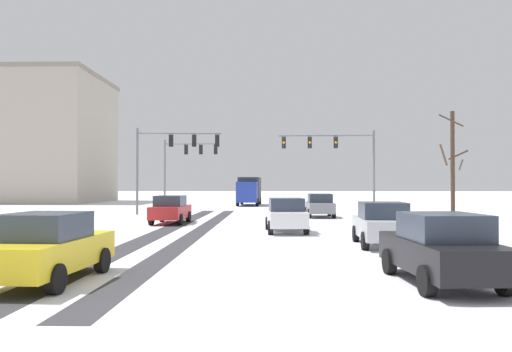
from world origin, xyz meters
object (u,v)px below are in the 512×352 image
object	(u,v)px
car_silver_fourth	(382,224)
bare_tree_sidewalk_mid	(452,162)
car_black_sixth	(441,248)
traffic_signal_near_right	(335,152)
car_red_second	(171,209)
traffic_signal_near_left	(171,151)
car_yellow_cab_fifth	(47,247)
box_truck_delivery	(249,190)
car_grey_lead	(320,205)
car_white_third	(286,215)
traffic_signal_far_left	(186,158)

from	to	relation	value
car_silver_fourth	bare_tree_sidewalk_mid	world-z (taller)	bare_tree_sidewalk_mid
bare_tree_sidewalk_mid	car_black_sixth	bearing A→B (deg)	-110.73
traffic_signal_near_right	car_red_second	size ratio (longest dim) A/B	1.81
car_red_second	traffic_signal_near_right	bearing A→B (deg)	43.59
traffic_signal_near_left	bare_tree_sidewalk_mid	bearing A→B (deg)	-7.46
car_yellow_cab_fifth	car_black_sixth	size ratio (longest dim) A/B	1.00
box_truck_delivery	car_grey_lead	bearing A→B (deg)	-73.69
box_truck_delivery	car_yellow_cab_fifth	bearing A→B (deg)	-94.23
car_grey_lead	car_white_third	size ratio (longest dim) A/B	0.98
car_grey_lead	car_yellow_cab_fifth	xyz separation A→B (m)	(-8.73, -23.10, 0.00)
car_red_second	car_black_sixth	world-z (taller)	same
car_silver_fourth	car_black_sixth	xyz separation A→B (m)	(-0.27, -7.07, 0.00)
car_grey_lead	box_truck_delivery	xyz separation A→B (m)	(-5.61, 19.16, 0.82)
car_white_third	traffic_signal_near_right	bearing A→B (deg)	74.00
traffic_signal_near_right	car_black_sixth	size ratio (longest dim) A/B	1.79
car_red_second	bare_tree_sidewalk_mid	bearing A→B (deg)	17.79
traffic_signal_far_left	car_red_second	distance (m)	18.84
traffic_signal_near_left	car_silver_fourth	size ratio (longest dim) A/B	1.56
car_white_third	car_silver_fourth	distance (m)	6.20
traffic_signal_far_left	car_black_sixth	size ratio (longest dim) A/B	1.55
car_white_third	car_black_sixth	bearing A→B (deg)	-75.83
traffic_signal_far_left	traffic_signal_near_right	distance (m)	15.24
traffic_signal_near_left	car_black_sixth	bearing A→B (deg)	-66.49
car_yellow_cab_fifth	car_black_sixth	bearing A→B (deg)	0.00
car_red_second	traffic_signal_far_left	bearing A→B (deg)	96.57
car_black_sixth	car_grey_lead	bearing A→B (deg)	90.93
car_silver_fourth	bare_tree_sidewalk_mid	bearing A→B (deg)	62.18
car_grey_lead	car_silver_fourth	bearing A→B (deg)	-87.71
car_grey_lead	car_silver_fourth	distance (m)	16.04
traffic_signal_near_right	car_silver_fourth	size ratio (longest dim) A/B	1.79
car_silver_fourth	car_yellow_cab_fifth	world-z (taller)	same
traffic_signal_far_left	traffic_signal_near_left	distance (m)	9.79
traffic_signal_near_left	car_yellow_cab_fifth	size ratio (longest dim) A/B	1.56
car_black_sixth	bare_tree_sidewalk_mid	world-z (taller)	bare_tree_sidewalk_mid
car_grey_lead	bare_tree_sidewalk_mid	distance (m)	9.63
car_red_second	car_grey_lead	bearing A→B (deg)	32.13
traffic_signal_near_left	car_silver_fourth	bearing A→B (deg)	-58.48
car_black_sixth	box_truck_delivery	bearing A→B (deg)	98.05
car_grey_lead	car_black_sixth	bearing A→B (deg)	-89.07
traffic_signal_far_left	car_grey_lead	size ratio (longest dim) A/B	1.58
traffic_signal_near_left	box_truck_delivery	bearing A→B (deg)	72.28
traffic_signal_near_right	bare_tree_sidewalk_mid	distance (m)	8.77
car_red_second	box_truck_delivery	world-z (taller)	box_truck_delivery
traffic_signal_far_left	car_silver_fourth	world-z (taller)	traffic_signal_far_left
car_silver_fourth	bare_tree_sidewalk_mid	distance (m)	18.48
traffic_signal_far_left	bare_tree_sidewalk_mid	distance (m)	23.98
car_yellow_cab_fifth	car_red_second	bearing A→B (deg)	91.67
car_white_third	bare_tree_sidewalk_mid	xyz separation A→B (m)	(11.88, 10.92, 3.00)
car_yellow_cab_fifth	car_white_third	bearing A→B (deg)	63.93
traffic_signal_far_left	box_truck_delivery	size ratio (longest dim) A/B	0.87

